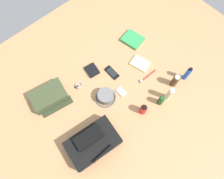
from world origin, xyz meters
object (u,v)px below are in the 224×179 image
wallet (92,70)px  paperback_novel (132,39)px  sunscreen_spray (143,109)px  wristwatch (79,85)px  lotion_bottle (169,94)px  toothbrush (147,77)px  bucket_hat (106,96)px  cologne_bottle (175,81)px  toiletry_pouch (49,96)px  cell_phone (112,73)px  deodorant_spray (187,74)px  notepad (140,63)px  shampoo_bottle (161,101)px  backpack (93,143)px  media_player (121,92)px

wallet → paperback_novel: bearing=-171.3°
sunscreen_spray → wristwatch: (0.23, -0.50, -0.05)m
lotion_bottle → toothbrush: 0.24m
sunscreen_spray → toothbrush: 0.30m
wristwatch → bucket_hat: bearing=112.5°
cologne_bottle → toiletry_pouch: bearing=-34.8°
bucket_hat → cell_phone: bearing=-144.4°
toiletry_pouch → paperback_novel: toiletry_pouch is taller
deodorant_spray → notepad: 0.39m
lotion_bottle → shampoo_bottle: bearing=-7.1°
deodorant_spray → cologne_bottle: bearing=-13.0°
wallet → notepad: bearing=156.7°
bucket_hat → cologne_bottle: bearing=150.4°
backpack → deodorant_spray: bearing=174.0°
bucket_hat → sunscreen_spray: bearing=116.5°
deodorant_spray → wallet: bearing=-46.9°
bucket_hat → wristwatch: size_ratio=2.39×
notepad → toiletry_pouch: bearing=-33.6°
cologne_bottle → notepad: (0.07, -0.31, -0.06)m
cologne_bottle → shampoo_bottle: size_ratio=1.29×
cologne_bottle → media_player: size_ratio=1.61×
deodorant_spray → paperback_novel: size_ratio=0.82×
sunscreen_spray → notepad: bearing=-132.5°
toiletry_pouch → cell_phone: (-0.52, 0.16, -0.04)m
backpack → cologne_bottle: (-0.79, 0.07, 0.01)m
cell_phone → backpack: bearing=35.0°
shampoo_bottle → wristwatch: size_ratio=1.49×
wallet → shampoo_bottle: bearing=119.8°
sunscreen_spray → cell_phone: bearing=-96.6°
deodorant_spray → media_player: (0.48, -0.26, -0.07)m
backpack → cologne_bottle: 0.79m
sunscreen_spray → notepad: 0.42m
sunscreen_spray → wristwatch: 0.56m
wristwatch → toothbrush: 0.57m
bucket_hat → wristwatch: bearing=-67.5°
shampoo_bottle → cologne_bottle: bearing=-169.5°
wristwatch → notepad: bearing=159.6°
backpack → lotion_bottle: lotion_bottle is taller
backpack → cell_phone: 0.60m
backpack → shampoo_bottle: backpack is taller
cell_phone → wristwatch: size_ratio=1.86×
backpack → wallet: 0.60m
toiletry_pouch → paperback_novel: (-0.87, 0.04, -0.03)m
lotion_bottle → notepad: bearing=-99.0°
cell_phone → notepad: 0.26m
shampoo_bottle → toothbrush: (-0.09, -0.22, -0.04)m
toiletry_pouch → wristwatch: (-0.24, 0.06, -0.04)m
toiletry_pouch → cologne_bottle: bearing=145.2°
toiletry_pouch → bucket_hat: bearing=138.6°
cologne_bottle → lotion_bottle: (0.12, 0.05, 0.02)m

